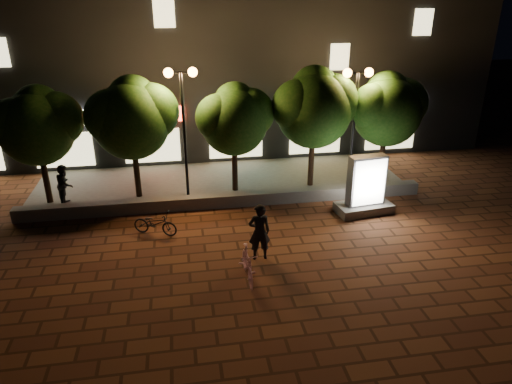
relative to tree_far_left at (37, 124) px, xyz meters
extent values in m
plane|color=brown|center=(6.95, -5.46, -3.29)|extent=(80.00, 80.00, 0.00)
cube|color=slate|center=(6.95, -1.46, -3.04)|extent=(16.00, 0.45, 0.50)
cube|color=slate|center=(6.95, 1.04, -3.25)|extent=(16.00, 5.00, 0.08)
cube|color=black|center=(6.95, 7.54, 1.71)|extent=(28.00, 8.00, 10.00)
cube|color=white|center=(-0.05, 3.48, -0.69)|extent=(3.20, 0.12, 0.70)
cube|color=beige|center=(-0.05, 3.48, -2.19)|extent=(2.60, 0.10, 1.60)
cube|color=#F7361D|center=(3.95, 3.48, -0.69)|extent=(3.20, 0.12, 0.70)
cube|color=beige|center=(3.95, 3.48, -2.19)|extent=(2.60, 0.10, 1.60)
cube|color=#53E7F4|center=(7.95, 3.48, -0.69)|extent=(3.20, 0.12, 0.70)
cube|color=beige|center=(7.95, 3.48, -2.19)|extent=(2.60, 0.10, 1.60)
cube|color=#F5A128|center=(11.95, 3.48, -0.69)|extent=(3.20, 0.12, 0.70)
cube|color=beige|center=(11.95, 3.48, -2.19)|extent=(2.60, 0.10, 1.60)
cube|color=silver|center=(15.95, 3.48, -0.69)|extent=(3.20, 0.12, 0.70)
cube|color=beige|center=(15.95, 3.48, -2.19)|extent=(2.60, 0.10, 1.60)
cube|color=beige|center=(4.95, 3.48, 3.71)|extent=(0.90, 0.10, 1.20)
cube|color=beige|center=(12.95, 3.48, 1.71)|extent=(0.90, 0.10, 1.20)
cube|color=beige|center=(16.95, 3.48, 3.21)|extent=(0.90, 0.10, 1.20)
cylinder|color=black|center=(-0.05, -0.06, -2.09)|extent=(0.24, 0.24, 2.25)
sphere|color=#2D5218|center=(-0.05, -0.06, -0.19)|extent=(2.80, 2.80, 2.80)
sphere|color=#2D5218|center=(0.65, 0.14, 0.11)|extent=(2.10, 2.10, 2.10)
sphere|color=#2D5218|center=(-0.68, -0.21, 0.06)|extent=(1.96, 1.96, 1.96)
sphere|color=#2D5218|center=(0.05, 0.29, 0.51)|extent=(1.82, 1.82, 1.82)
cylinder|color=black|center=(3.45, -0.06, -2.04)|extent=(0.24, 0.24, 2.34)
sphere|color=#2D5218|center=(3.45, -0.06, -0.05)|extent=(3.00, 3.00, 3.00)
sphere|color=#2D5218|center=(4.20, 0.14, 0.25)|extent=(2.25, 2.25, 2.25)
sphere|color=#2D5218|center=(2.77, -0.21, 0.20)|extent=(2.10, 2.10, 2.10)
sphere|color=#2D5218|center=(3.55, 0.29, 0.70)|extent=(1.95, 1.95, 1.95)
cylinder|color=black|center=(7.45, -0.06, -2.11)|extent=(0.24, 0.24, 2.21)
sphere|color=#2D5218|center=(7.45, -0.06, -0.26)|extent=(2.70, 2.70, 2.70)
sphere|color=#2D5218|center=(8.12, 0.14, 0.04)|extent=(2.03, 2.03, 2.02)
sphere|color=#2D5218|center=(6.84, -0.21, -0.01)|extent=(1.89, 1.89, 1.89)
sphere|color=#2D5218|center=(7.55, 0.29, 0.41)|extent=(1.76, 1.76, 1.76)
cylinder|color=black|center=(10.75, -0.06, -2.00)|extent=(0.24, 0.24, 2.43)
sphere|color=#2D5218|center=(10.75, -0.06, 0.07)|extent=(3.10, 3.10, 3.10)
sphere|color=#2D5218|center=(11.52, 0.14, 0.37)|extent=(2.33, 2.33, 2.33)
sphere|color=#2D5218|center=(10.05, -0.21, 0.32)|extent=(2.17, 2.17, 2.17)
sphere|color=#2D5218|center=(10.85, 0.29, 0.85)|extent=(2.01, 2.02, 2.02)
cylinder|color=black|center=(13.95, -0.06, -2.06)|extent=(0.24, 0.24, 2.29)
sphere|color=#2D5218|center=(13.95, -0.06, -0.12)|extent=(2.90, 2.90, 2.90)
sphere|color=#2D5218|center=(14.67, 0.14, 0.18)|extent=(2.18, 2.17, 2.17)
sphere|color=#2D5218|center=(13.30, -0.21, 0.13)|extent=(2.03, 2.03, 2.03)
sphere|color=#2D5218|center=(14.05, 0.29, 0.61)|extent=(1.89, 1.88, 1.88)
cylinder|color=black|center=(5.45, -0.26, -0.71)|extent=(0.12, 0.12, 5.00)
cylinder|color=black|center=(5.45, -0.26, 1.79)|extent=(0.90, 0.08, 0.08)
sphere|color=#FF953F|center=(5.00, -0.26, 1.79)|extent=(0.36, 0.36, 0.36)
sphere|color=#FF953F|center=(5.90, -0.26, 1.79)|extent=(0.36, 0.36, 0.36)
cylinder|color=black|center=(12.45, -0.26, -0.81)|extent=(0.12, 0.12, 4.80)
cylinder|color=black|center=(12.45, -0.26, 1.59)|extent=(0.90, 0.08, 0.08)
sphere|color=#FF953F|center=(12.00, -0.26, 1.59)|extent=(0.36, 0.36, 0.36)
sphere|color=#FF953F|center=(12.90, -0.26, 1.59)|extent=(0.36, 0.36, 0.36)
cube|color=slate|center=(12.08, -2.90, -3.12)|extent=(2.24, 1.33, 0.35)
cube|color=#4C4C51|center=(12.08, -2.90, -1.97)|extent=(1.47, 0.67, 1.95)
cube|color=white|center=(12.12, -3.16, -1.97)|extent=(1.28, 0.20, 1.77)
cube|color=white|center=(12.05, -2.65, -1.97)|extent=(1.28, 0.20, 1.77)
imported|color=pink|center=(6.98, -6.64, -2.78)|extent=(0.51, 1.70, 1.02)
imported|color=black|center=(7.53, -5.55, -2.34)|extent=(0.70, 0.47, 1.91)
imported|color=black|center=(4.21, -3.37, -2.87)|extent=(1.71, 1.16, 0.85)
imported|color=black|center=(0.68, -0.30, -2.40)|extent=(0.64, 0.81, 1.63)
camera|label=1|loc=(5.26, -18.32, 4.68)|focal=32.89mm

